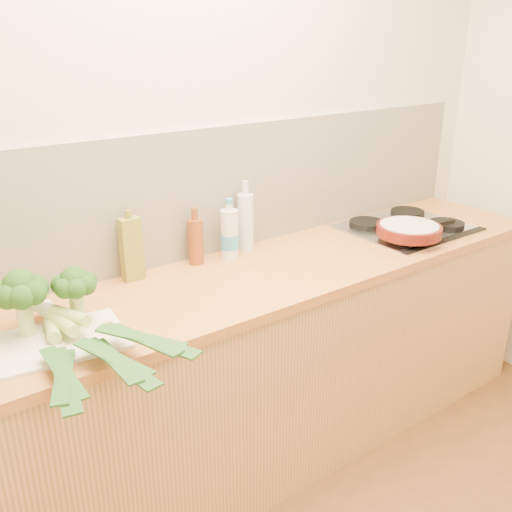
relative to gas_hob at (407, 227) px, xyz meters
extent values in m
plane|color=beige|center=(-1.02, 0.30, 0.39)|extent=(3.50, 0.00, 3.50)
cube|color=silver|center=(-1.02, 0.29, 0.26)|extent=(3.20, 0.02, 0.54)
cube|color=tan|center=(-1.02, 0.00, -0.48)|extent=(3.20, 0.60, 0.86)
cube|color=#C7773A|center=(-1.02, 0.00, -0.03)|extent=(3.20, 0.62, 0.04)
cube|color=silver|center=(0.00, 0.00, -0.01)|extent=(0.58, 0.50, 0.01)
cube|color=black|center=(0.00, -0.23, 0.00)|extent=(0.58, 0.04, 0.01)
cylinder|color=black|center=(-0.15, -0.12, 0.01)|extent=(0.17, 0.17, 0.03)
cylinder|color=black|center=(0.15, -0.12, 0.01)|extent=(0.17, 0.17, 0.03)
cylinder|color=black|center=(-0.15, 0.12, 0.01)|extent=(0.17, 0.17, 0.03)
cylinder|color=black|center=(0.15, 0.12, 0.01)|extent=(0.17, 0.17, 0.03)
cube|color=silver|center=(-1.72, -0.09, -0.01)|extent=(0.42, 0.33, 0.01)
cylinder|color=#AEBF6F|center=(-1.79, 0.01, 0.05)|extent=(0.05, 0.05, 0.10)
sphere|color=#17390F|center=(-1.79, 0.01, 0.16)|extent=(0.10, 0.10, 0.10)
sphere|color=#17390F|center=(-1.75, 0.01, 0.15)|extent=(0.08, 0.08, 0.08)
sphere|color=#17390F|center=(-1.77, 0.05, 0.15)|extent=(0.08, 0.08, 0.08)
sphere|color=#17390F|center=(-1.81, 0.06, 0.15)|extent=(0.08, 0.08, 0.08)
sphere|color=#17390F|center=(-1.84, 0.03, 0.15)|extent=(0.08, 0.08, 0.08)
sphere|color=#17390F|center=(-1.84, -0.01, 0.15)|extent=(0.08, 0.08, 0.08)
sphere|color=#17390F|center=(-1.81, -0.04, 0.15)|extent=(0.08, 0.08, 0.08)
sphere|color=#17390F|center=(-1.77, -0.03, 0.15)|extent=(0.08, 0.08, 0.08)
cylinder|color=#AEBF6F|center=(-1.63, -0.01, 0.05)|extent=(0.05, 0.05, 0.10)
sphere|color=#17390F|center=(-1.63, -0.01, 0.15)|extent=(0.09, 0.09, 0.09)
sphere|color=#17390F|center=(-1.59, -0.01, 0.13)|extent=(0.07, 0.07, 0.07)
sphere|color=#17390F|center=(-1.61, 0.03, 0.13)|extent=(0.07, 0.07, 0.07)
sphere|color=#17390F|center=(-1.64, 0.03, 0.13)|extent=(0.07, 0.07, 0.07)
sphere|color=#17390F|center=(-1.67, 0.01, 0.13)|extent=(0.07, 0.07, 0.07)
sphere|color=#17390F|center=(-1.67, -0.02, 0.13)|extent=(0.07, 0.07, 0.07)
sphere|color=#17390F|center=(-1.64, -0.04, 0.13)|extent=(0.07, 0.07, 0.07)
sphere|color=#17390F|center=(-1.61, -0.04, 0.13)|extent=(0.07, 0.07, 0.07)
cylinder|color=white|center=(-1.71, 0.08, 0.02)|extent=(0.06, 0.12, 0.04)
cylinder|color=#9CBD5E|center=(-1.73, -0.04, 0.02)|extent=(0.07, 0.15, 0.04)
cube|color=#1A4A1B|center=(-1.79, -0.32, 0.02)|extent=(0.16, 0.29, 0.02)
cube|color=#1A4A1B|center=(-1.80, -0.34, 0.02)|extent=(0.12, 0.34, 0.01)
cube|color=#1A4A1B|center=(-1.79, -0.31, 0.02)|extent=(0.05, 0.28, 0.02)
cylinder|color=white|center=(-1.73, 0.08, 0.04)|extent=(0.06, 0.13, 0.04)
cylinder|color=#9CBD5E|center=(-1.70, -0.06, 0.04)|extent=(0.07, 0.16, 0.04)
cube|color=#1A4A1B|center=(-1.66, -0.36, 0.04)|extent=(0.05, 0.30, 0.02)
cube|color=#1A4A1B|center=(-1.66, -0.38, 0.04)|extent=(0.10, 0.34, 0.01)
cube|color=#1A4A1B|center=(-1.66, -0.35, 0.04)|extent=(0.14, 0.28, 0.02)
cylinder|color=white|center=(-1.73, 0.05, 0.06)|extent=(0.08, 0.12, 0.04)
cylinder|color=#9CBD5E|center=(-1.68, -0.06, 0.06)|extent=(0.10, 0.15, 0.04)
cube|color=#1A4A1B|center=(-1.56, -0.33, 0.06)|extent=(0.12, 0.30, 0.02)
cube|color=#1A4A1B|center=(-1.55, -0.35, 0.06)|extent=(0.19, 0.33, 0.01)
cube|color=#1A4A1B|center=(-1.56, -0.32, 0.06)|extent=(0.20, 0.25, 0.02)
cylinder|color=#54150E|center=(-0.15, -0.13, 0.05)|extent=(0.29, 0.29, 0.05)
cylinder|color=beige|center=(-0.15, -0.13, 0.07)|extent=(0.26, 0.26, 0.00)
cube|color=black|center=(0.06, -0.15, 0.05)|extent=(0.15, 0.04, 0.02)
cube|color=olive|center=(-1.33, 0.23, 0.11)|extent=(0.08, 0.05, 0.25)
cylinder|color=olive|center=(-1.33, 0.23, 0.25)|extent=(0.02, 0.02, 0.03)
cylinder|color=silver|center=(-0.79, 0.24, 0.11)|extent=(0.07, 0.07, 0.25)
cylinder|color=silver|center=(-0.79, 0.24, 0.27)|extent=(0.03, 0.03, 0.06)
cylinder|color=brown|center=(-1.05, 0.23, 0.08)|extent=(0.06, 0.06, 0.19)
cylinder|color=brown|center=(-1.05, 0.23, 0.20)|extent=(0.03, 0.03, 0.05)
cylinder|color=silver|center=(-0.90, 0.20, 0.09)|extent=(0.08, 0.08, 0.21)
cylinder|color=silver|center=(-0.90, 0.20, 0.21)|extent=(0.03, 0.03, 0.03)
cylinder|color=#3591C6|center=(-0.90, 0.20, 0.06)|extent=(0.08, 0.08, 0.06)
camera|label=1|loc=(-2.15, -1.69, 0.88)|focal=40.00mm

